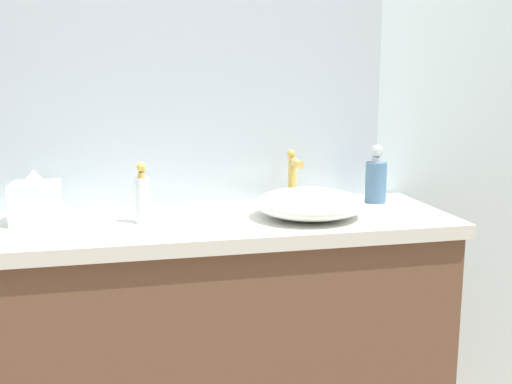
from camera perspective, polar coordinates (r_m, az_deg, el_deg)
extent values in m
cube|color=silver|center=(2.11, -8.01, 11.11)|extent=(6.00, 0.06, 2.60)
cube|color=brown|center=(2.02, -4.79, -14.96)|extent=(1.50, 0.48, 0.81)
cube|color=silver|center=(1.88, -4.99, -3.13)|extent=(1.54, 0.52, 0.04)
cube|color=#B2BCC6|center=(2.09, -6.30, 15.76)|extent=(1.35, 0.01, 1.23)
ellipsoid|color=white|center=(1.88, 5.06, -1.07)|extent=(0.34, 0.33, 0.09)
cylinder|color=gold|center=(2.06, 3.42, 1.01)|extent=(0.03, 0.03, 0.16)
cylinder|color=gold|center=(2.01, 3.81, 2.70)|extent=(0.02, 0.09, 0.02)
sphere|color=gold|center=(2.06, 3.32, 3.61)|extent=(0.03, 0.03, 0.03)
cylinder|color=teal|center=(2.13, 11.14, 0.89)|extent=(0.07, 0.07, 0.14)
cylinder|color=silver|center=(2.12, 11.22, 2.99)|extent=(0.03, 0.03, 0.02)
sphere|color=silver|center=(2.12, 11.25, 3.79)|extent=(0.04, 0.04, 0.04)
cylinder|color=silver|center=(2.11, 11.37, 3.76)|extent=(0.02, 0.02, 0.02)
cylinder|color=white|center=(1.83, -10.59, -0.78)|extent=(0.05, 0.05, 0.13)
cylinder|color=tan|center=(1.82, -10.67, 1.57)|extent=(0.02, 0.02, 0.02)
sphere|color=gold|center=(1.82, -10.70, 2.28)|extent=(0.03, 0.03, 0.03)
cylinder|color=gold|center=(1.81, -10.68, 2.23)|extent=(0.01, 0.02, 0.01)
cube|color=silver|center=(1.92, -19.94, -0.98)|extent=(0.14, 0.14, 0.12)
cone|color=white|center=(1.90, -20.09, 1.33)|extent=(0.07, 0.07, 0.04)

